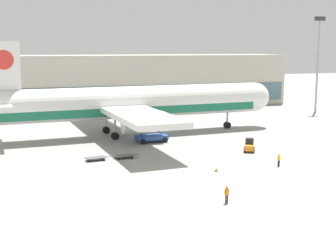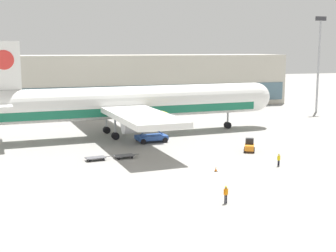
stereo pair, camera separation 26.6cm
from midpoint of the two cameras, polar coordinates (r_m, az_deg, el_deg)
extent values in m
plane|color=gray|center=(61.55, 4.24, -5.47)|extent=(400.00, 400.00, 0.00)
cube|color=#BCB7A8|center=(129.67, -5.50, 5.51)|extent=(90.00, 18.00, 14.00)
cube|color=slate|center=(121.09, -4.53, 3.75)|extent=(88.20, 0.20, 4.90)
cylinder|color=#9EA0A5|center=(122.32, 17.70, 6.86)|extent=(0.50, 0.50, 22.46)
cube|color=#333338|center=(122.44, 17.99, 12.35)|extent=(2.80, 0.50, 1.00)
cylinder|color=white|center=(85.77, -4.48, 2.92)|extent=(52.25, 8.83, 5.80)
cube|color=#196B4C|center=(85.93, -4.47, 2.06)|extent=(48.09, 8.47, 1.45)
sphere|color=white|center=(96.54, 10.47, 3.52)|extent=(5.68, 5.68, 5.68)
cube|color=white|center=(81.65, -19.48, 6.94)|extent=(5.22, 0.74, 8.00)
cylinder|color=red|center=(81.62, -19.52, 7.61)|extent=(3.23, 0.74, 3.20)
cube|color=white|center=(85.14, -6.15, 2.35)|extent=(10.79, 48.39, 0.90)
cylinder|color=#9EA0A5|center=(75.81, -4.12, 0.14)|extent=(4.36, 3.04, 2.80)
cylinder|color=#9EA0A5|center=(95.06, -7.74, 1.97)|extent=(4.36, 3.04, 2.80)
cylinder|color=#9EA0A5|center=(93.83, 7.17, 1.31)|extent=(0.36, 0.36, 4.00)
cylinder|color=black|center=(94.13, 7.14, 0.11)|extent=(1.35, 0.97, 1.30)
cylinder|color=#9EA0A5|center=(82.07, -6.58, 0.16)|extent=(0.36, 0.36, 4.00)
cylinder|color=black|center=(82.41, -6.55, -1.21)|extent=(1.35, 0.97, 1.30)
cylinder|color=#9EA0A5|center=(88.20, -7.65, 0.78)|extent=(0.36, 0.36, 4.00)
cylinder|color=black|center=(88.52, -7.62, -0.50)|extent=(1.35, 0.97, 1.30)
cube|color=#284C99|center=(79.97, -2.15, -1.38)|extent=(5.37, 3.30, 0.70)
cube|color=#B2B2B7|center=(79.36, -2.17, 1.24)|extent=(5.10, 3.13, 0.30)
cube|color=yellow|center=(79.28, -2.17, 1.63)|extent=(5.10, 3.13, 0.08)
cube|color=#284C99|center=(79.61, -2.16, 0.05)|extent=(4.26, 0.41, 3.47)
cube|color=#284C99|center=(79.61, -2.16, 0.05)|extent=(4.26, 0.41, 3.47)
cylinder|color=black|center=(82.06, -1.21, -1.34)|extent=(0.92, 0.41, 0.90)
cylinder|color=black|center=(79.31, -0.46, -1.72)|extent=(0.92, 0.41, 0.90)
cylinder|color=black|center=(80.83, -3.81, -1.53)|extent=(0.92, 0.41, 0.90)
cylinder|color=black|center=(78.03, -3.14, -1.92)|extent=(0.92, 0.41, 0.90)
cube|color=orange|center=(73.41, 9.78, -2.57)|extent=(2.34, 2.69, 0.80)
cube|color=black|center=(73.88, 9.81, -1.82)|extent=(1.52, 1.39, 0.90)
cube|color=black|center=(74.67, 9.79, -2.59)|extent=(1.18, 0.75, 0.24)
cylinder|color=black|center=(74.30, 9.24, -2.73)|extent=(0.50, 0.64, 0.60)
cylinder|color=black|center=(74.27, 10.32, -2.76)|extent=(0.50, 0.64, 0.60)
cylinder|color=black|center=(72.72, 9.20, -2.99)|extent=(0.50, 0.64, 0.60)
cylinder|color=black|center=(72.70, 10.31, -3.03)|extent=(0.50, 0.64, 0.60)
cube|color=#56565B|center=(67.58, -8.93, -3.83)|extent=(2.96, 1.82, 0.12)
cube|color=#56565B|center=(68.09, -7.43, -3.70)|extent=(0.90, 0.19, 0.08)
cylinder|color=black|center=(68.50, -8.28, -3.85)|extent=(0.37, 0.19, 0.36)
cylinder|color=black|center=(67.31, -7.97, -4.08)|extent=(0.37, 0.19, 0.36)
cylinder|color=black|center=(67.99, -9.87, -3.99)|extent=(0.37, 0.19, 0.36)
cylinder|color=black|center=(66.79, -9.58, -4.22)|extent=(0.37, 0.19, 0.36)
cube|color=#56565B|center=(68.40, -5.48, -3.60)|extent=(2.96, 1.82, 0.12)
cube|color=#56565B|center=(69.02, -4.03, -3.46)|extent=(0.90, 0.19, 0.08)
cylinder|color=black|center=(69.36, -4.89, -3.61)|extent=(0.37, 0.19, 0.36)
cylinder|color=black|center=(68.19, -4.52, -3.83)|extent=(0.37, 0.19, 0.36)
cylinder|color=black|center=(68.74, -6.43, -3.76)|extent=(0.37, 0.19, 0.36)
cylinder|color=black|center=(67.56, -6.08, -3.99)|extent=(0.37, 0.19, 0.36)
cylinder|color=black|center=(49.28, 7.09, -8.81)|extent=(0.14, 0.14, 0.88)
cylinder|color=black|center=(49.16, 6.91, -8.85)|extent=(0.14, 0.14, 0.88)
cube|color=orange|center=(48.99, 7.02, -7.97)|extent=(0.40, 0.30, 0.66)
cylinder|color=orange|center=(49.12, 7.24, -7.88)|extent=(0.09, 0.09, 0.60)
cylinder|color=orange|center=(48.83, 6.80, -7.98)|extent=(0.09, 0.09, 0.60)
sphere|color=#846047|center=(48.85, 7.03, -7.47)|extent=(0.24, 0.24, 0.24)
sphere|color=yellow|center=(48.84, 7.03, -7.39)|extent=(0.23, 0.23, 0.23)
cylinder|color=black|center=(65.33, 13.17, -4.44)|extent=(0.14, 0.14, 0.83)
cylinder|color=black|center=(65.47, 13.29, -4.41)|extent=(0.14, 0.14, 0.83)
cube|color=yellow|center=(65.23, 13.26, -3.81)|extent=(0.41, 0.32, 0.62)
cylinder|color=yellow|center=(65.05, 13.12, -3.81)|extent=(0.09, 0.09, 0.56)
cylinder|color=yellow|center=(65.40, 13.40, -3.75)|extent=(0.09, 0.09, 0.56)
sphere|color=#DBB28E|center=(65.14, 13.27, -3.45)|extent=(0.22, 0.22, 0.22)
sphere|color=yellow|center=(65.13, 13.27, -3.39)|extent=(0.21, 0.21, 0.21)
cube|color=black|center=(61.39, 5.76, -5.51)|extent=(0.40, 0.40, 0.04)
cone|color=orange|center=(61.30, 5.77, -5.21)|extent=(0.32, 0.32, 0.62)
cylinder|color=white|center=(61.30, 5.77, -5.18)|extent=(0.19, 0.19, 0.09)
camera|label=1|loc=(0.13, -90.11, -0.02)|focal=50.00mm
camera|label=2|loc=(0.13, 89.89, 0.02)|focal=50.00mm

